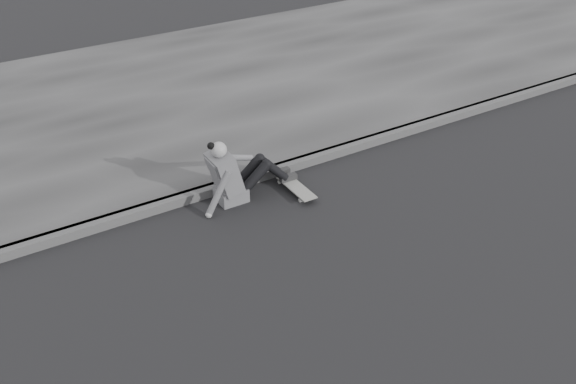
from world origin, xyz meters
name	(u,v)px	position (x,y,z in m)	size (l,w,h in m)	color
ground	(434,262)	(0.00, 0.00, 0.00)	(80.00, 80.00, 0.00)	black
curb	(308,160)	(0.00, 2.58, 0.06)	(24.00, 0.16, 0.12)	#434343
sidewalk	(213,87)	(0.00, 5.60, 0.06)	(24.00, 6.00, 0.12)	#333333
skateboard	(295,186)	(-0.53, 2.07, 0.07)	(0.20, 0.78, 0.09)	#ABAAA5
seated_woman	(235,174)	(-1.26, 2.32, 0.36)	(1.38, 0.46, 0.88)	#575759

